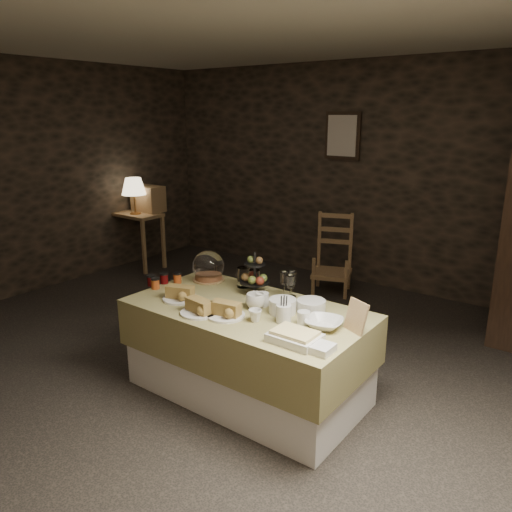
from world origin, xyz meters
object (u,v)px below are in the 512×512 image
Objects in this scene: console_table at (137,222)px; fruit_stand at (255,277)px; chair at (335,258)px; buffet_table at (247,345)px; table_lamp at (134,187)px; wine_rack at (148,199)px.

console_table is 3.30m from fruit_stand.
chair reaches higher than console_table.
buffet_table is 3.53m from table_lamp.
wine_rack is 0.59× the size of chair.
fruit_stand is (0.42, -2.09, 0.41)m from chair.
table_lamp is at bearing 155.96° from fruit_stand.
buffet_table is at bearing -30.47° from wine_rack.
console_table is at bearing 152.46° from buffet_table.
table_lamp is at bearing -45.00° from console_table.
console_table is at bearing 155.51° from fruit_stand.
buffet_table is 2.42m from chair.
chair is (2.58, 0.73, -0.21)m from console_table.
buffet_table is 0.51m from fruit_stand.
fruit_stand is (2.99, -1.36, 0.20)m from console_table.
table_lamp is 1.12× the size of wine_rack.
table_lamp is at bearing 176.38° from chair.
chair is at bearing 12.20° from wine_rack.
wine_rack is at bearing 90.00° from table_lamp.
fruit_stand reaches higher than buffet_table.
console_table is 1.04× the size of chair.
chair is (2.53, 0.78, -0.69)m from table_lamp.
wine_rack is at bearing 152.33° from fruit_stand.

